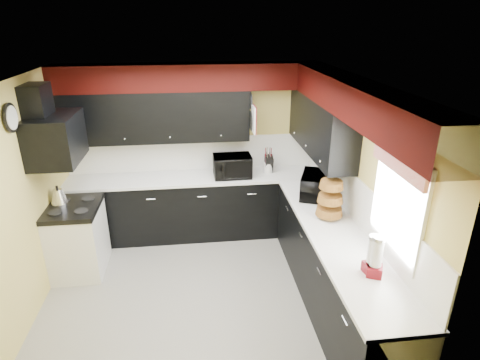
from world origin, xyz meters
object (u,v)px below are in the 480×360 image
at_px(microwave, 316,185).
at_px(utensil_crock, 268,168).
at_px(kettle, 58,196).
at_px(toaster_oven, 232,166).
at_px(knife_block, 269,164).

bearing_deg(microwave, utensil_crock, 49.10).
height_order(utensil_crock, kettle, kettle).
relative_size(microwave, utensil_crock, 3.58).
distance_m(toaster_oven, kettle, 2.31).
height_order(utensil_crock, knife_block, knife_block).
xyz_separation_m(toaster_oven, knife_block, (0.55, 0.11, -0.03)).
xyz_separation_m(toaster_oven, microwave, (0.99, -0.80, -0.01)).
height_order(toaster_oven, utensil_crock, toaster_oven).
bearing_deg(utensil_crock, microwave, -62.79).
distance_m(microwave, knife_block, 1.01).
height_order(microwave, kettle, microwave).
xyz_separation_m(microwave, knife_block, (-0.44, 0.91, -0.02)).
bearing_deg(toaster_oven, knife_block, 9.82).
relative_size(toaster_oven, microwave, 0.99).
xyz_separation_m(toaster_oven, utensil_crock, (0.53, 0.09, -0.08)).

